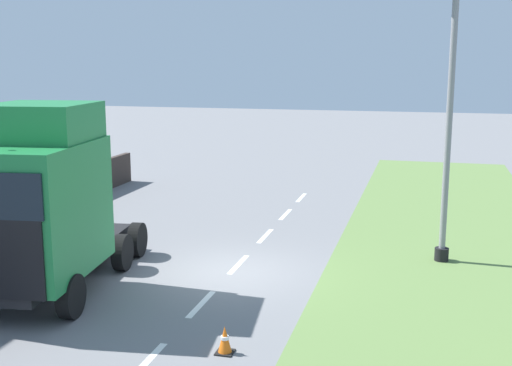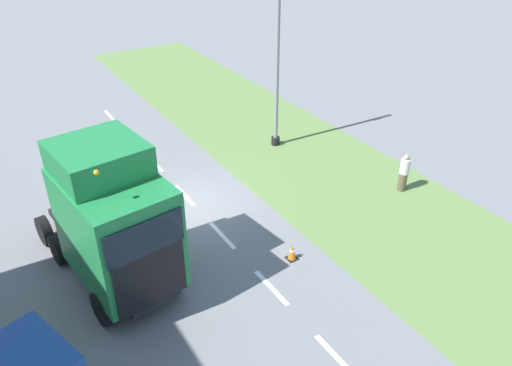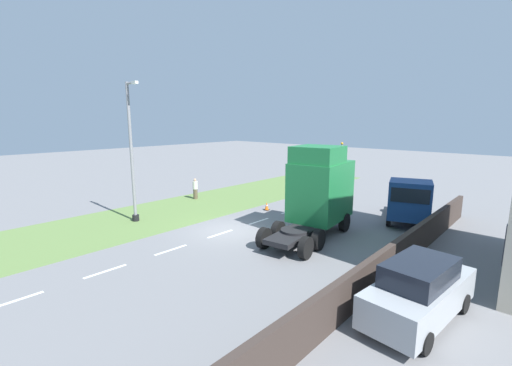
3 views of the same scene
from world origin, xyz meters
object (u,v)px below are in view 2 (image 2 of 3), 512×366
object	(u,v)px
lamp_post	(276,69)
traffic_cone_lead	(292,252)
lorry_cab	(113,222)
pedestrian	(404,173)

from	to	relation	value
lamp_post	traffic_cone_lead	world-z (taller)	lamp_post
lamp_post	traffic_cone_lead	bearing A→B (deg)	60.06
lorry_cab	pedestrian	distance (m)	11.77
lamp_post	traffic_cone_lead	xyz separation A→B (m)	(4.30, 7.47, -3.52)
lamp_post	pedestrian	bearing A→B (deg)	108.56
traffic_cone_lead	lorry_cab	bearing A→B (deg)	-18.72
lorry_cab	lamp_post	xyz separation A→B (m)	(-9.54, -5.70, 1.38)
lamp_post	traffic_cone_lead	distance (m)	9.31
pedestrian	traffic_cone_lead	world-z (taller)	pedestrian
lamp_post	pedestrian	distance (m)	7.26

